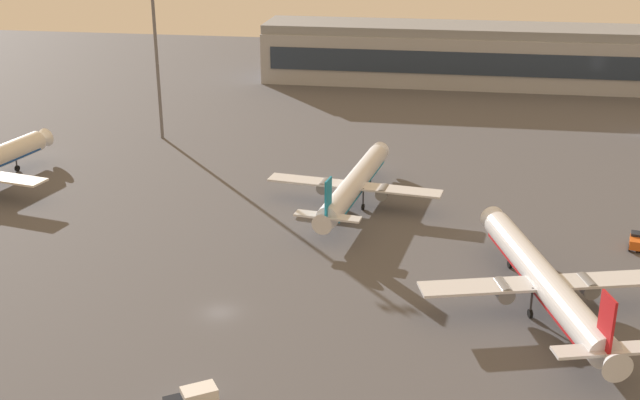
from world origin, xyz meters
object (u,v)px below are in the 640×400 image
(airplane_taxiway_distant, at_px, (544,281))
(apron_light_west, at_px, (157,59))
(airplane_terminal_side, at_px, (354,184))
(baggage_tractor, at_px, (636,241))

(airplane_taxiway_distant, xyz_separation_m, apron_light_west, (-76.08, 67.49, 13.66))
(apron_light_west, bearing_deg, airplane_terminal_side, -35.66)
(airplane_taxiway_distant, distance_m, baggage_tractor, 27.66)
(baggage_tractor, bearing_deg, airplane_terminal_side, 178.35)
(baggage_tractor, bearing_deg, airplane_taxiway_distant, -113.66)
(airplane_terminal_side, distance_m, apron_light_west, 59.69)
(baggage_tractor, bearing_deg, apron_light_west, 166.47)
(airplane_terminal_side, xyz_separation_m, baggage_tractor, (45.20, -11.48, -2.67))
(airplane_taxiway_distant, relative_size, airplane_terminal_side, 1.06)
(apron_light_west, bearing_deg, airplane_taxiway_distant, -41.58)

